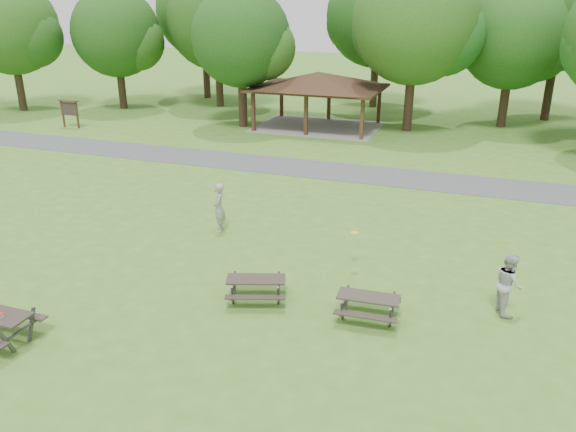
# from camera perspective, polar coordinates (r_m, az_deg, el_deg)

# --- Properties ---
(ground) EXTENTS (160.00, 160.00, 0.00)m
(ground) POSITION_cam_1_polar(r_m,az_deg,el_deg) (17.11, -7.80, -8.24)
(ground) COLOR #407320
(ground) RESTS_ON ground
(asphalt_path) EXTENTS (120.00, 3.20, 0.02)m
(asphalt_path) POSITION_cam_1_polar(r_m,az_deg,el_deg) (29.25, 4.82, 4.57)
(asphalt_path) COLOR #464648
(asphalt_path) RESTS_ON ground
(pavilion) EXTENTS (8.60, 7.01, 3.76)m
(pavilion) POSITION_cam_1_polar(r_m,az_deg,el_deg) (39.10, 3.13, 13.42)
(pavilion) COLOR #371D14
(pavilion) RESTS_ON ground
(notice_board) EXTENTS (1.60, 0.30, 1.88)m
(notice_board) POSITION_cam_1_polar(r_m,az_deg,el_deg) (41.89, -21.34, 10.12)
(notice_board) COLOR #3E2016
(notice_board) RESTS_ON ground
(tree_row_a) EXTENTS (7.56, 7.20, 9.97)m
(tree_row_a) POSITION_cam_1_polar(r_m,az_deg,el_deg) (49.69, -26.29, 16.63)
(tree_row_a) COLOR black
(tree_row_a) RESTS_ON ground
(tree_row_b) EXTENTS (7.14, 6.80, 9.28)m
(tree_row_b) POSITION_cam_1_polar(r_m,az_deg,el_deg) (47.83, -16.94, 17.14)
(tree_row_b) COLOR black
(tree_row_b) RESTS_ON ground
(tree_row_c) EXTENTS (8.19, 7.80, 10.67)m
(tree_row_c) POSITION_cam_1_polar(r_m,az_deg,el_deg) (47.13, -7.12, 18.87)
(tree_row_c) COLOR black
(tree_row_c) RESTS_ON ground
(tree_row_d) EXTENTS (6.93, 6.60, 9.27)m
(tree_row_d) POSITION_cam_1_polar(r_m,az_deg,el_deg) (39.17, -4.68, 17.38)
(tree_row_d) COLOR #2F1F15
(tree_row_d) RESTS_ON ground
(tree_row_e) EXTENTS (8.40, 8.00, 11.02)m
(tree_row_e) POSITION_cam_1_polar(r_m,az_deg,el_deg) (38.49, 12.92, 18.38)
(tree_row_e) COLOR #321E16
(tree_row_e) RESTS_ON ground
(tree_row_f) EXTENTS (7.35, 7.00, 9.55)m
(tree_row_f) POSITION_cam_1_polar(r_m,az_deg,el_deg) (41.71, 21.98, 16.32)
(tree_row_f) COLOR #321F16
(tree_row_f) RESTS_ON ground
(tree_deep_a) EXTENTS (8.40, 8.00, 11.38)m
(tree_deep_a) POSITION_cam_1_polar(r_m,az_deg,el_deg) (51.60, -8.48, 19.66)
(tree_deep_a) COLOR #311E16
(tree_deep_a) RESTS_ON ground
(tree_deep_b) EXTENTS (8.40, 8.00, 11.13)m
(tree_deep_b) POSITION_cam_1_polar(r_m,az_deg,el_deg) (47.03, 9.22, 19.18)
(tree_deep_b) COLOR black
(tree_deep_b) RESTS_ON ground
(tree_deep_c) EXTENTS (8.82, 8.40, 11.90)m
(tree_deep_c) POSITION_cam_1_polar(r_m,az_deg,el_deg) (45.30, 26.19, 18.05)
(tree_deep_c) COLOR black
(tree_deep_c) RESTS_ON ground
(picnic_table_middle) EXTENTS (2.07, 1.86, 0.75)m
(picnic_table_middle) POSITION_cam_1_polar(r_m,az_deg,el_deg) (16.60, -3.27, -6.87)
(picnic_table_middle) COLOR #2C2520
(picnic_table_middle) RESTS_ON ground
(picnic_table_far) EXTENTS (1.79, 1.47, 0.74)m
(picnic_table_far) POSITION_cam_1_polar(r_m,az_deg,el_deg) (15.83, 8.16, -8.60)
(picnic_table_far) COLOR #2F2922
(picnic_table_far) RESTS_ON ground
(frisbee_in_flight) EXTENTS (0.33, 0.33, 0.02)m
(frisbee_in_flight) POSITION_cam_1_polar(r_m,az_deg,el_deg) (18.25, 6.78, -1.69)
(frisbee_in_flight) COLOR yellow
(frisbee_in_flight) RESTS_ON ground
(frisbee_thrower) EXTENTS (0.69, 0.82, 1.91)m
(frisbee_thrower) POSITION_cam_1_polar(r_m,az_deg,el_deg) (21.44, -7.02, 0.85)
(frisbee_thrower) COLOR #959597
(frisbee_thrower) RESTS_ON ground
(frisbee_catcher) EXTENTS (0.96, 1.07, 1.81)m
(frisbee_catcher) POSITION_cam_1_polar(r_m,az_deg,el_deg) (16.98, 21.47, -6.42)
(frisbee_catcher) COLOR #AFAFB1
(frisbee_catcher) RESTS_ON ground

